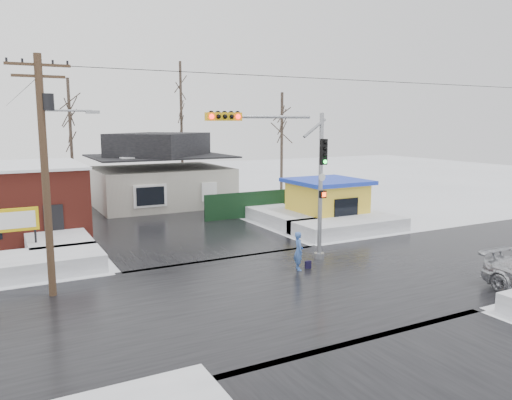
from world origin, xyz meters
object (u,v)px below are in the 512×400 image
marquee_sign (14,222)px  pedestrian (299,251)px  traffic_signal (293,167)px  kiosk (327,201)px  utility_pole (46,162)px

marquee_sign → pedestrian: size_ratio=1.46×
traffic_signal → pedestrian: size_ratio=4.02×
traffic_signal → marquee_sign: 13.42m
marquee_sign → traffic_signal: bearing=-29.7°
kiosk → pedestrian: kiosk is taller
marquee_sign → kiosk: size_ratio=0.55×
traffic_signal → utility_pole: 10.39m
traffic_signal → kiosk: size_ratio=1.52×
traffic_signal → marquee_sign: (-11.43, 6.53, -2.62)m
utility_pole → kiosk: bearing=20.4°
kiosk → pedestrian: bearing=-132.4°
traffic_signal → kiosk: bearing=44.8°
traffic_signal → marquee_sign: bearing=150.3°
pedestrian → utility_pole: bearing=98.9°
utility_pole → kiosk: utility_pole is taller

